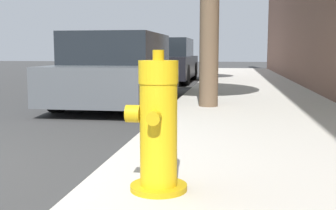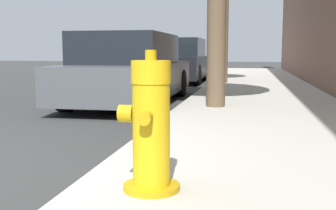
# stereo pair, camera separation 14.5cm
# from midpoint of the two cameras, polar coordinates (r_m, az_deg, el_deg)

# --- Properties ---
(sidewalk_slab) EXTENTS (2.75, 40.00, 0.13)m
(sidewalk_slab) POSITION_cam_midpoint_polar(r_m,az_deg,el_deg) (2.90, 14.74, -11.87)
(sidewalk_slab) COLOR beige
(sidewalk_slab) RESTS_ON ground_plane
(fire_hydrant) EXTENTS (0.39, 0.38, 0.88)m
(fire_hydrant) POSITION_cam_midpoint_polar(r_m,az_deg,el_deg) (2.63, -2.94, -3.11)
(fire_hydrant) COLOR #C39C11
(fire_hydrant) RESTS_ON sidewalk_slab
(parked_car_near) EXTENTS (1.70, 4.45, 1.34)m
(parked_car_near) POSITION_cam_midpoint_polar(r_m,az_deg,el_deg) (8.22, -6.85, 4.68)
(parked_car_near) COLOR #4C5156
(parked_car_near) RESTS_ON ground_plane
(parked_car_mid) EXTENTS (1.73, 4.09, 1.43)m
(parked_car_mid) POSITION_cam_midpoint_polar(r_m,az_deg,el_deg) (13.90, -0.46, 5.91)
(parked_car_mid) COLOR black
(parked_car_mid) RESTS_ON ground_plane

